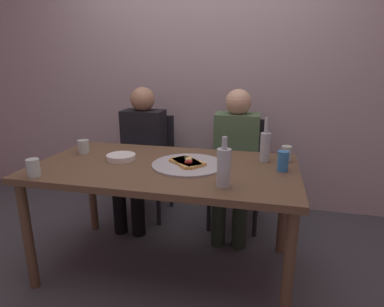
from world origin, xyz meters
The scene contains 17 objects.
ground_plane centered at (0.00, 0.00, 0.00)m, with size 8.00×8.00×0.00m, color #424247.
back_wall centered at (0.00, 1.23, 1.30)m, with size 6.00×0.10×2.60m, color #B29EA3.
dining_table centered at (0.00, 0.00, 0.68)m, with size 1.65×0.88×0.75m.
pizza_tray centered at (0.15, 0.03, 0.76)m, with size 0.46×0.46×0.01m, color #ADADB2.
pizza_slice_last centered at (0.14, 0.02, 0.78)m, with size 0.25×0.23×0.05m.
pizza_slice_extra centered at (0.14, 0.02, 0.78)m, with size 0.24×0.25×0.05m.
wine_bottle centered at (0.61, 0.23, 0.86)m, with size 0.07×0.07×0.29m.
beer_bottle centered at (0.41, -0.27, 0.86)m, with size 0.07×0.07×0.27m.
tumbler_near centered at (0.75, 0.26, 0.80)m, with size 0.07×0.07×0.10m, color #B7C6BC.
tumbler_far centered at (-0.66, -0.37, 0.80)m, with size 0.07×0.07×0.10m, color #B7C6BC.
wine_glass centered at (-0.65, 0.13, 0.80)m, with size 0.08×0.08×0.09m, color #B7C6BC.
soda_can centered at (0.72, 0.06, 0.81)m, with size 0.07×0.07×0.12m, color #337AC1.
plate_stack centered at (-0.32, 0.04, 0.77)m, with size 0.19×0.19×0.03m, color white.
chair_left centered at (-0.44, 0.84, 0.51)m, with size 0.44×0.44×0.90m.
chair_right centered at (0.38, 0.84, 0.51)m, with size 0.44×0.44×0.90m.
guest_in_sweater centered at (-0.44, 0.69, 0.64)m, with size 0.36×0.56×1.17m.
guest_in_beanie centered at (0.38, 0.69, 0.64)m, with size 0.36×0.56×1.17m.
Camera 1 is at (0.61, -1.85, 1.40)m, focal length 30.30 mm.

